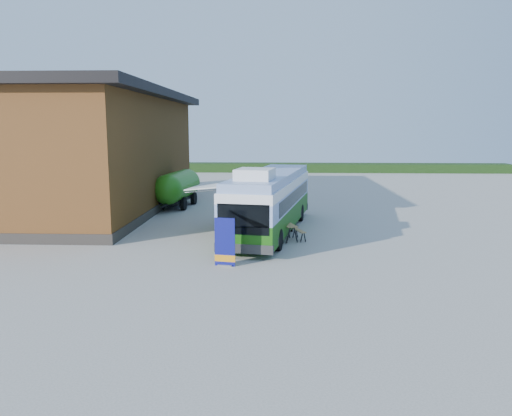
{
  "coord_description": "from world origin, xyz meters",
  "views": [
    {
      "loc": [
        0.85,
        -21.34,
        5.17
      ],
      "look_at": [
        -0.16,
        2.03,
        1.4
      ],
      "focal_mm": 35.0,
      "sensor_mm": 36.0,
      "label": 1
    }
  ],
  "objects_px": {
    "person_b": "(286,215)",
    "slurry_tanker": "(178,187)",
    "bus": "(270,200)",
    "person_a": "(241,197)",
    "picnic_table": "(288,229)",
    "banner": "(225,246)"
  },
  "relations": [
    {
      "from": "bus",
      "to": "person_a",
      "type": "height_order",
      "value": "bus"
    },
    {
      "from": "bus",
      "to": "picnic_table",
      "type": "relative_size",
      "value": 6.92
    },
    {
      "from": "banner",
      "to": "person_a",
      "type": "distance_m",
      "value": 12.86
    },
    {
      "from": "banner",
      "to": "person_b",
      "type": "height_order",
      "value": "banner"
    },
    {
      "from": "bus",
      "to": "person_a",
      "type": "distance_m",
      "value": 6.91
    },
    {
      "from": "banner",
      "to": "person_a",
      "type": "height_order",
      "value": "banner"
    },
    {
      "from": "person_a",
      "to": "person_b",
      "type": "relative_size",
      "value": 0.97
    },
    {
      "from": "banner",
      "to": "picnic_table",
      "type": "distance_m",
      "value": 5.06
    },
    {
      "from": "person_a",
      "to": "person_b",
      "type": "xyz_separation_m",
      "value": [
        2.73,
        -6.64,
        0.02
      ]
    },
    {
      "from": "person_b",
      "to": "slurry_tanker",
      "type": "relative_size",
      "value": 0.28
    },
    {
      "from": "slurry_tanker",
      "to": "banner",
      "type": "bearing_deg",
      "value": -66.35
    },
    {
      "from": "person_b",
      "to": "person_a",
      "type": "bearing_deg",
      "value": -121.46
    },
    {
      "from": "banner",
      "to": "picnic_table",
      "type": "relative_size",
      "value": 1.11
    },
    {
      "from": "person_b",
      "to": "picnic_table",
      "type": "bearing_deg",
      "value": 38.99
    },
    {
      "from": "person_b",
      "to": "slurry_tanker",
      "type": "bearing_deg",
      "value": -102.15
    },
    {
      "from": "banner",
      "to": "person_b",
      "type": "relative_size",
      "value": 1.03
    },
    {
      "from": "banner",
      "to": "slurry_tanker",
      "type": "distance_m",
      "value": 14.8
    },
    {
      "from": "bus",
      "to": "slurry_tanker",
      "type": "relative_size",
      "value": 1.82
    },
    {
      "from": "picnic_table",
      "to": "person_b",
      "type": "xyz_separation_m",
      "value": [
        -0.09,
        1.81,
        0.33
      ]
    },
    {
      "from": "bus",
      "to": "slurry_tanker",
      "type": "xyz_separation_m",
      "value": [
        -6.21,
        7.79,
        -0.3
      ]
    },
    {
      "from": "banner",
      "to": "picnic_table",
      "type": "xyz_separation_m",
      "value": [
        2.48,
        4.41,
        -0.18
      ]
    },
    {
      "from": "picnic_table",
      "to": "person_a",
      "type": "bearing_deg",
      "value": 89.16
    }
  ]
}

